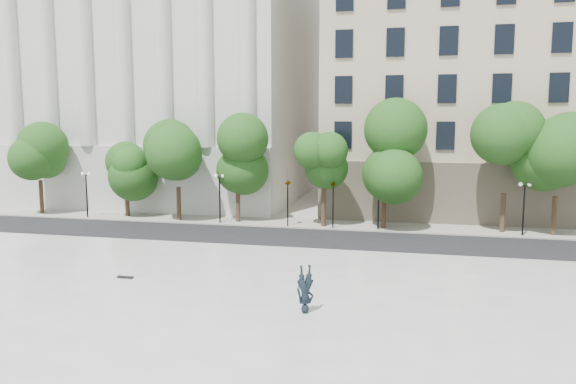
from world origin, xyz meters
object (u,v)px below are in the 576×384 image
(traffic_light_east, at_px, (333,181))
(traffic_light_west, at_px, (288,180))
(person_lying, at_px, (305,306))
(skateboard, at_px, (125,277))

(traffic_light_east, bearing_deg, traffic_light_west, 180.00)
(traffic_light_east, height_order, person_lying, traffic_light_east)
(traffic_light_east, bearing_deg, person_lying, -85.30)
(traffic_light_west, distance_m, skateboard, 17.73)
(traffic_light_west, distance_m, person_lying, 20.68)
(traffic_light_west, height_order, person_lying, traffic_light_west)
(traffic_light_east, height_order, skateboard, traffic_light_east)
(traffic_light_west, relative_size, person_lying, 2.13)
(traffic_light_east, xyz_separation_m, skateboard, (-8.21, -16.79, -3.26))
(skateboard, bearing_deg, traffic_light_west, 76.21)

